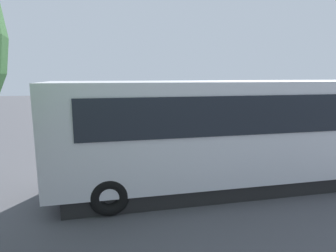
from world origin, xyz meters
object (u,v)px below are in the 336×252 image
tour_bus (230,135)px  spectator_centre (184,137)px  traffic_cone (151,132)px  parked_motorcycle_silver (269,149)px  stunt_motorcycle (109,129)px  spectator_left (205,136)px  parked_motorcycle_dark (175,156)px  spectator_far_left (228,134)px

tour_bus → spectator_centre: (0.70, -2.63, -0.62)m
tour_bus → traffic_cone: 7.82m
parked_motorcycle_silver → stunt_motorcycle: 8.07m
spectator_left → parked_motorcycle_silver: spectator_left is taller
tour_bus → parked_motorcycle_silver: tour_bus is taller
tour_bus → spectator_centre: bearing=-75.2°
spectator_left → parked_motorcycle_dark: spectator_left is taller
tour_bus → parked_motorcycle_silver: 3.60m
tour_bus → traffic_cone: tour_bus is taller
spectator_left → parked_motorcycle_dark: (1.50, 0.93, -0.50)m
traffic_cone → spectator_far_left: bearing=116.3°
spectator_far_left → parked_motorcycle_silver: bearing=155.6°
spectator_far_left → spectator_centre: (1.91, 0.12, -0.00)m
spectator_far_left → parked_motorcycle_dark: spectator_far_left is taller
stunt_motorcycle → spectator_far_left: bearing=136.2°
spectator_far_left → spectator_centre: size_ratio=1.00×
tour_bus → stunt_motorcycle: (3.47, -7.25, -1.03)m
spectator_far_left → stunt_motorcycle: 6.50m
parked_motorcycle_silver → spectator_far_left: bearing=-24.4°
parked_motorcycle_silver → traffic_cone: size_ratio=3.25×
parked_motorcycle_dark → stunt_motorcycle: (2.24, -5.29, 0.13)m
stunt_motorcycle → parked_motorcycle_silver: bearing=140.1°
tour_bus → spectator_centre: 2.79m
spectator_left → spectator_centre: spectator_centre is taller
spectator_far_left → parked_motorcycle_silver: size_ratio=0.84×
parked_motorcycle_dark → stunt_motorcycle: size_ratio=1.01×
tour_bus → parked_motorcycle_dark: size_ratio=5.09×
parked_motorcycle_silver → parked_motorcycle_dark: same height
tour_bus → spectator_centre: tour_bus is taller
spectator_left → traffic_cone: 4.99m
spectator_left → parked_motorcycle_dark: bearing=31.7°
tour_bus → spectator_left: tour_bus is taller
parked_motorcycle_silver → traffic_cone: 6.78m
spectator_centre → parked_motorcycle_dark: size_ratio=0.84×
parked_motorcycle_dark → traffic_cone: 5.65m
spectator_centre → traffic_cone: size_ratio=2.74×
spectator_left → spectator_centre: 1.00m
tour_bus → parked_motorcycle_silver: (-2.71, -2.07, -1.16)m
spectator_centre → spectator_left: bearing=-165.6°
parked_motorcycle_dark → traffic_cone: parked_motorcycle_dark is taller
spectator_far_left → traffic_cone: spectator_far_left is taller
spectator_far_left → spectator_centre: bearing=3.5°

